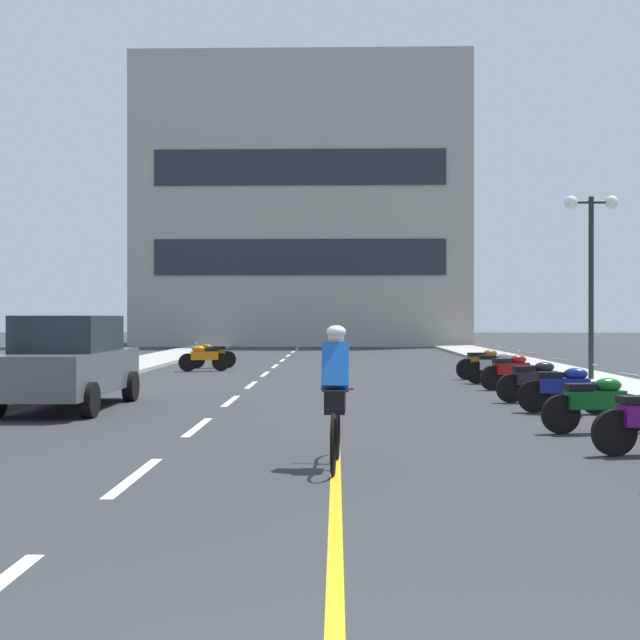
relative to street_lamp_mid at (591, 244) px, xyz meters
The scene contains 27 objects.
ground_plane 8.42m from the street_lamp_mid, 163.14° to the left, with size 140.00×140.00×0.00m, color #2D3033.
curb_left 15.75m from the street_lamp_mid, 160.21° to the left, with size 2.40×72.00×0.12m, color #A8A8A3.
curb_right 6.38m from the street_lamp_mid, 89.97° to the left, with size 2.40×72.00×0.12m, color #A8A8A3.
lane_dash_1 16.22m from the street_lamp_mid, 125.66° to the right, with size 0.14×2.20×0.01m, color silver.
lane_dash_2 13.29m from the street_lamp_mid, 136.20° to the right, with size 0.14×2.20×0.01m, color silver.
lane_dash_3 11.05m from the street_lamp_mid, 152.35° to the right, with size 0.14×2.20×0.01m, color silver.
lane_dash_4 9.98m from the street_lamp_mid, behind, with size 0.14×2.20×0.01m, color silver.
lane_dash_5 10.44m from the street_lamp_mid, 160.92° to the left, with size 0.14×2.20×0.01m, color silver.
lane_dash_6 12.27m from the street_lamp_mid, 142.02° to the left, with size 0.14×2.20×0.01m, color silver.
lane_dash_7 14.96m from the street_lamp_mid, 129.44° to the left, with size 0.14×2.20×0.01m, color silver.
lane_dash_8 18.15m from the street_lamp_mid, 121.21° to the left, with size 0.14×2.20×0.01m, color silver.
lane_dash_9 21.60m from the street_lamp_mid, 115.62° to the left, with size 0.14×2.20×0.01m, color silver.
lane_dash_10 25.22m from the street_lamp_mid, 111.64° to the left, with size 0.14×2.20×0.01m, color silver.
lane_dash_11 28.94m from the street_lamp_mid, 108.70° to the left, with size 0.14×2.20×0.01m, color silver.
centre_line_yellow 9.45m from the street_lamp_mid, 143.29° to the left, with size 0.12×66.00×0.01m, color gold.
office_building 32.78m from the street_lamp_mid, 106.49° to the left, with size 21.10×9.79×18.21m.
street_lamp_mid is the anchor object (origin of this frame).
parked_car_near 14.01m from the street_lamp_mid, 152.67° to the right, with size 1.92×4.20×1.82m.
motorcycle_3 10.38m from the street_lamp_mid, 107.41° to the right, with size 1.70×0.60×0.92m.
motorcycle_4 8.10m from the street_lamp_mid, 111.37° to the right, with size 1.69×0.62×0.92m.
motorcycle_5 6.57m from the street_lamp_mid, 118.99° to the right, with size 1.69×0.61×0.92m.
motorcycle_6 4.66m from the street_lamp_mid, 142.45° to the right, with size 1.64×0.79×0.92m.
motorcycle_7 4.25m from the street_lamp_mid, 169.65° to the right, with size 1.67×0.71×0.92m.
motorcycle_8 4.44m from the street_lamp_mid, 154.04° to the left, with size 1.67×0.70×0.92m.
motorcycle_9 12.62m from the street_lamp_mid, 158.64° to the left, with size 1.68×0.66×0.92m.
motorcycle_10 13.28m from the street_lamp_mid, 151.89° to the left, with size 1.66×0.73×0.92m.
cyclist_rider 14.28m from the street_lamp_mid, 119.81° to the right, with size 0.42×1.77×1.71m.
Camera 1 is at (0.26, -2.75, 1.78)m, focal length 44.18 mm.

